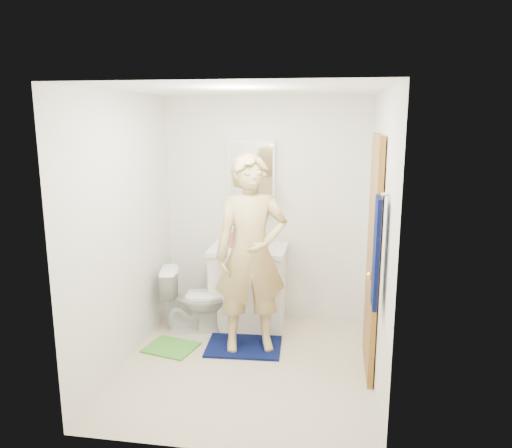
{
  "coord_description": "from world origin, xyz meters",
  "views": [
    {
      "loc": [
        0.73,
        -4.06,
        2.2
      ],
      "look_at": [
        0.04,
        0.25,
        1.25
      ],
      "focal_mm": 35.0,
      "sensor_mm": 36.0,
      "label": 1
    }
  ],
  "objects_px": {
    "toilet": "(195,299)",
    "man": "(251,254)",
    "toothbrush_cup": "(259,241)",
    "soap_dispenser": "(234,238)",
    "towel": "(376,253)",
    "vanity_cabinet": "(248,288)",
    "medicine_cabinet": "(252,173)"
  },
  "relations": [
    {
      "from": "towel",
      "to": "toilet",
      "type": "xyz_separation_m",
      "value": [
        -1.71,
        1.24,
        -0.91
      ]
    },
    {
      "from": "vanity_cabinet",
      "to": "toothbrush_cup",
      "type": "relative_size",
      "value": 6.5
    },
    {
      "from": "toothbrush_cup",
      "to": "toilet",
      "type": "bearing_deg",
      "value": -152.28
    },
    {
      "from": "towel",
      "to": "man",
      "type": "distance_m",
      "value": 1.4
    },
    {
      "from": "toilet",
      "to": "toothbrush_cup",
      "type": "distance_m",
      "value": 0.91
    },
    {
      "from": "medicine_cabinet",
      "to": "soap_dispenser",
      "type": "distance_m",
      "value": 0.71
    },
    {
      "from": "vanity_cabinet",
      "to": "man",
      "type": "height_order",
      "value": "man"
    },
    {
      "from": "medicine_cabinet",
      "to": "vanity_cabinet",
      "type": "bearing_deg",
      "value": -90.0
    },
    {
      "from": "medicine_cabinet",
      "to": "toothbrush_cup",
      "type": "xyz_separation_m",
      "value": [
        0.1,
        -0.14,
        -0.7
      ]
    },
    {
      "from": "toilet",
      "to": "toothbrush_cup",
      "type": "bearing_deg",
      "value": -72.63
    },
    {
      "from": "medicine_cabinet",
      "to": "towel",
      "type": "distance_m",
      "value": 2.11
    },
    {
      "from": "toilet",
      "to": "man",
      "type": "xyz_separation_m",
      "value": [
        0.66,
        -0.36,
        0.61
      ]
    },
    {
      "from": "towel",
      "to": "toothbrush_cup",
      "type": "xyz_separation_m",
      "value": [
        -1.08,
        1.57,
        -0.35
      ]
    },
    {
      "from": "toothbrush_cup",
      "to": "man",
      "type": "bearing_deg",
      "value": -87.66
    },
    {
      "from": "vanity_cabinet",
      "to": "towel",
      "type": "bearing_deg",
      "value": -51.53
    },
    {
      "from": "vanity_cabinet",
      "to": "toilet",
      "type": "relative_size",
      "value": 1.19
    },
    {
      "from": "towel",
      "to": "man",
      "type": "height_order",
      "value": "man"
    },
    {
      "from": "vanity_cabinet",
      "to": "soap_dispenser",
      "type": "bearing_deg",
      "value": -171.82
    },
    {
      "from": "soap_dispenser",
      "to": "towel",
      "type": "bearing_deg",
      "value": -47.76
    },
    {
      "from": "medicine_cabinet",
      "to": "soap_dispenser",
      "type": "bearing_deg",
      "value": -121.18
    },
    {
      "from": "vanity_cabinet",
      "to": "soap_dispenser",
      "type": "distance_m",
      "value": 0.57
    },
    {
      "from": "medicine_cabinet",
      "to": "toilet",
      "type": "distance_m",
      "value": 1.45
    },
    {
      "from": "medicine_cabinet",
      "to": "toothbrush_cup",
      "type": "distance_m",
      "value": 0.72
    },
    {
      "from": "man",
      "to": "medicine_cabinet",
      "type": "bearing_deg",
      "value": 83.15
    },
    {
      "from": "toilet",
      "to": "man",
      "type": "relative_size",
      "value": 0.36
    },
    {
      "from": "soap_dispenser",
      "to": "medicine_cabinet",
      "type": "bearing_deg",
      "value": 58.82
    },
    {
      "from": "medicine_cabinet",
      "to": "towel",
      "type": "height_order",
      "value": "medicine_cabinet"
    },
    {
      "from": "toothbrush_cup",
      "to": "soap_dispenser",
      "type": "bearing_deg",
      "value": -157.42
    },
    {
      "from": "toilet",
      "to": "soap_dispenser",
      "type": "height_order",
      "value": "soap_dispenser"
    },
    {
      "from": "vanity_cabinet",
      "to": "towel",
      "type": "relative_size",
      "value": 1.0
    },
    {
      "from": "vanity_cabinet",
      "to": "toilet",
      "type": "bearing_deg",
      "value": -154.83
    },
    {
      "from": "towel",
      "to": "man",
      "type": "xyz_separation_m",
      "value": [
        -1.05,
        0.88,
        -0.3
      ]
    }
  ]
}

